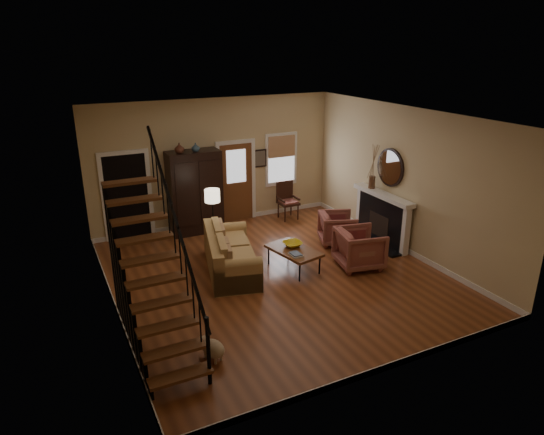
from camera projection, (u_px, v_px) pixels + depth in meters
name	position (u px, v px, depth m)	size (l,w,h in m)	color
room	(225.00, 188.00, 10.92)	(7.00, 7.33, 3.30)	brown
staircase	(151.00, 253.00, 7.33)	(0.94, 2.80, 3.20)	brown
fireplace	(383.00, 213.00, 11.59)	(0.33, 1.95, 2.30)	black
armoire	(195.00, 192.00, 12.13)	(1.30, 0.60, 2.10)	black
vase_a	(179.00, 148.00, 11.50)	(0.24, 0.24, 0.25)	#4C2619
vase_b	(196.00, 147.00, 11.67)	(0.20, 0.20, 0.21)	#334C60
sofa	(231.00, 253.00, 10.21)	(0.95, 2.21, 0.82)	tan
coffee_table	(294.00, 259.00, 10.36)	(0.70, 1.19, 0.46)	brown
bowl	(292.00, 244.00, 10.41)	(0.41, 0.41, 0.10)	gold
books	(296.00, 254.00, 9.97)	(0.22, 0.30, 0.06)	beige
armchair_left	(360.00, 248.00, 10.40)	(0.91, 0.94, 0.85)	maroon
armchair_right	(337.00, 228.00, 11.64)	(0.81, 0.83, 0.76)	maroon
floor_lamp	(213.00, 221.00, 11.05)	(0.34, 0.34, 1.50)	black
side_chair	(288.00, 201.00, 13.21)	(0.54, 0.54, 1.02)	#341A10
dog	(213.00, 350.00, 7.42)	(0.28, 0.47, 0.34)	#CCB08B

